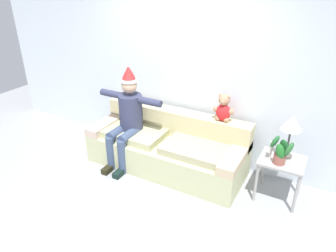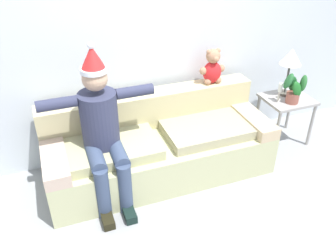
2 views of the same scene
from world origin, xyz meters
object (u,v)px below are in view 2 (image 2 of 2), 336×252
teddy_bear (213,68)px  potted_plant (294,89)px  person_seated (102,127)px  table_lamp (291,59)px  candle_tall (280,90)px  couch (158,145)px  side_table (286,105)px

teddy_bear → potted_plant: teddy_bear is taller
person_seated → table_lamp: (2.17, 0.29, 0.24)m
table_lamp → candle_tall: (-0.17, -0.11, -0.29)m
person_seated → table_lamp: size_ratio=2.72×
table_lamp → candle_tall: 0.36m
couch → potted_plant: potted_plant is taller
person_seated → potted_plant: bearing=2.5°
candle_tall → side_table: bearing=7.7°
couch → person_seated: person_seated is taller
potted_plant → candle_tall: potted_plant is taller
couch → teddy_bear: (0.71, 0.26, 0.65)m
potted_plant → candle_tall: (-0.12, 0.08, -0.03)m
person_seated → side_table: bearing=5.1°
couch → teddy_bear: size_ratio=5.93×
couch → potted_plant: 1.61m
couch → side_table: size_ratio=4.02×
teddy_bear → candle_tall: (0.72, -0.25, -0.26)m
person_seated → side_table: person_seated is taller
couch → person_seated: bearing=-164.2°
side_table → candle_tall: bearing=-172.3°
person_seated → potted_plant: 2.13m
table_lamp → candle_tall: size_ratio=2.55×
person_seated → couch: bearing=15.8°
teddy_bear → couch: bearing=-159.9°
teddy_bear → potted_plant: size_ratio=1.06×
couch → potted_plant: bearing=-2.6°
table_lamp → potted_plant: (-0.04, -0.19, -0.27)m
side_table → table_lamp: (0.02, 0.09, 0.52)m
person_seated → teddy_bear: person_seated is taller
person_seated → side_table: (2.15, 0.19, -0.28)m
couch → potted_plant: (1.55, -0.07, 0.41)m
table_lamp → person_seated: bearing=-172.5°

